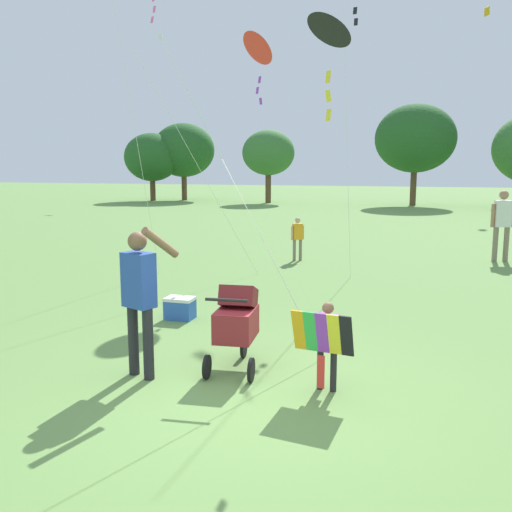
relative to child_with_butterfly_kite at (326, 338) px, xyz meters
name	(u,v)px	position (x,y,z in m)	size (l,w,h in m)	color
ground_plane	(248,402)	(-0.72, -0.50, -0.60)	(120.00, 120.00, 0.00)	#668E47
treeline_distant	(482,141)	(4.01, 29.39, 3.15)	(38.83, 6.57, 6.96)	brown
child_with_butterfly_kite	(326,338)	(0.00, 0.00, 0.00)	(0.67, 0.39, 0.99)	#232328
person_adult_flyer	(139,291)	(-2.12, -0.16, 0.42)	(0.66, 0.50, 1.77)	#232328
stroller	(237,320)	(-1.15, 0.41, 0.01)	(0.58, 1.10, 1.03)	black
kite_adult_black	(328,34)	(-0.21, 1.01, 3.33)	(2.07, 1.41, 4.17)	black
kite_green_novelty	(357,3)	(-0.51, 6.27, 5.04)	(0.41, 2.63, 6.30)	blue
kite_blue_high	(257,50)	(-2.56, 6.18, 4.23)	(2.34, 2.60, 5.20)	red
person_red_shirt	(298,235)	(-2.09, 8.25, 0.05)	(0.30, 0.26, 1.11)	#7F705B
person_couple_left	(502,220)	(2.88, 9.59, 0.46)	(0.56, 0.34, 1.80)	#7F705B
cooler_box	(180,308)	(-2.72, 2.28, -0.43)	(0.45, 0.33, 0.35)	#2D5BB7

